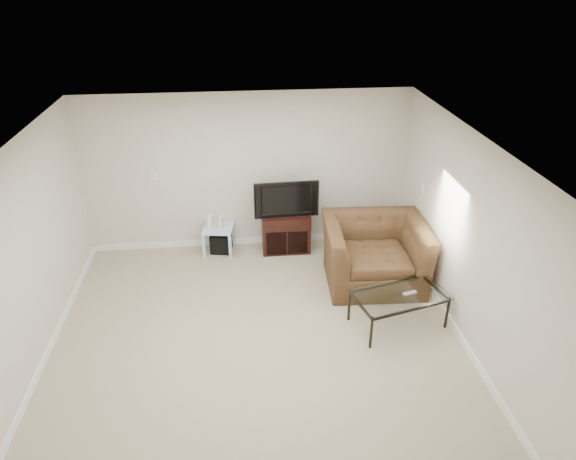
{
  "coord_description": "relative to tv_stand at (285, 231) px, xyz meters",
  "views": [
    {
      "loc": [
        -0.15,
        -4.95,
        4.19
      ],
      "look_at": [
        0.5,
        1.2,
        0.9
      ],
      "focal_mm": 32.0,
      "sensor_mm": 36.0,
      "label": 1
    }
  ],
  "objects": [
    {
      "name": "dvd_player",
      "position": [
        -0.0,
        -0.04,
        0.21
      ],
      "size": [
        0.46,
        0.32,
        0.06
      ],
      "primitive_type": "cube",
      "rotation": [
        0.0,
        0.0,
        -0.0
      ],
      "color": "black",
      "rests_on": "tv_stand"
    },
    {
      "name": "floor",
      "position": [
        -0.57,
        -2.28,
        -0.32
      ],
      "size": [
        5.0,
        5.0,
        0.0
      ],
      "primitive_type": "plane",
      "color": "tan",
      "rests_on": "ground"
    },
    {
      "name": "subwoofer",
      "position": [
        -1.04,
        0.01,
        -0.16
      ],
      "size": [
        0.36,
        0.36,
        0.31
      ],
      "primitive_type": "cube",
      "rotation": [
        0.0,
        0.0,
        -0.18
      ],
      "color": "black",
      "rests_on": "floor"
    },
    {
      "name": "tv_stand",
      "position": [
        0.0,
        0.0,
        0.0
      ],
      "size": [
        0.76,
        0.53,
        0.63
      ],
      "primitive_type": null,
      "rotation": [
        0.0,
        0.0,
        -0.0
      ],
      "color": "black",
      "rests_on": "floor"
    },
    {
      "name": "wall_left",
      "position": [
        -3.07,
        -2.28,
        0.93
      ],
      "size": [
        0.02,
        5.0,
        2.5
      ],
      "primitive_type": "cube",
      "color": "silver",
      "rests_on": "ground"
    },
    {
      "name": "game_console",
      "position": [
        -1.18,
        -0.0,
        0.23
      ],
      "size": [
        0.08,
        0.15,
        0.2
      ],
      "primitive_type": "cube",
      "rotation": [
        0.0,
        0.0,
        -0.21
      ],
      "color": "white",
      "rests_on": "side_table"
    },
    {
      "name": "plate_right_outlet",
      "position": [
        1.92,
        -0.98,
        -0.02
      ],
      "size": [
        0.02,
        0.08,
        0.12
      ],
      "primitive_type": "cube",
      "color": "white",
      "rests_on": "wall_right"
    },
    {
      "name": "game_case",
      "position": [
        -1.02,
        -0.03,
        0.21
      ],
      "size": [
        0.08,
        0.14,
        0.17
      ],
      "primitive_type": "cube",
      "rotation": [
        0.0,
        0.0,
        -0.27
      ],
      "color": "silver",
      "rests_on": "side_table"
    },
    {
      "name": "side_table",
      "position": [
        -1.07,
        0.0,
        -0.1
      ],
      "size": [
        0.52,
        0.52,
        0.44
      ],
      "primitive_type": null,
      "rotation": [
        0.0,
        0.0,
        -0.13
      ],
      "color": "silver",
      "rests_on": "floor"
    },
    {
      "name": "wall_back",
      "position": [
        -0.57,
        0.22,
        0.93
      ],
      "size": [
        5.0,
        0.02,
        2.5
      ],
      "primitive_type": "cube",
      "color": "silver",
      "rests_on": "ground"
    },
    {
      "name": "wall_right",
      "position": [
        1.93,
        -2.28,
        0.93
      ],
      "size": [
        0.02,
        5.0,
        2.5
      ],
      "primitive_type": "cube",
      "color": "silver",
      "rests_on": "ground"
    },
    {
      "name": "coffee_table",
      "position": [
        1.23,
        -2.11,
        -0.09
      ],
      "size": [
        1.3,
        0.94,
        0.46
      ],
      "primitive_type": null,
      "rotation": [
        0.0,
        0.0,
        0.26
      ],
      "color": "black",
      "rests_on": "floor"
    },
    {
      "name": "plate_right_switch",
      "position": [
        1.92,
        -0.68,
        0.93
      ],
      "size": [
        0.02,
        0.09,
        0.13
      ],
      "primitive_type": "cube",
      "color": "white",
      "rests_on": "wall_right"
    },
    {
      "name": "recliner",
      "position": [
        1.17,
        -1.08,
        0.3
      ],
      "size": [
        1.46,
        0.99,
        1.24
      ],
      "primitive_type": "imported",
      "rotation": [
        0.0,
        0.0,
        -0.05
      ],
      "color": "brown",
      "rests_on": "floor"
    },
    {
      "name": "television",
      "position": [
        -0.0,
        -0.03,
        0.6
      ],
      "size": [
        0.94,
        0.22,
        0.58
      ],
      "primitive_type": "imported",
      "rotation": [
        0.0,
        0.0,
        0.04
      ],
      "color": "black",
      "rests_on": "tv_stand"
    },
    {
      "name": "plate_back",
      "position": [
        -1.97,
        0.21,
        0.93
      ],
      "size": [
        0.12,
        0.02,
        0.12
      ],
      "primitive_type": "cube",
      "color": "white",
      "rests_on": "wall_back"
    },
    {
      "name": "ceiling",
      "position": [
        -0.57,
        -2.28,
        2.18
      ],
      "size": [
        5.0,
        5.0,
        0.0
      ],
      "primitive_type": "plane",
      "color": "white",
      "rests_on": "ground"
    },
    {
      "name": "remote",
      "position": [
        1.36,
        -2.11,
        0.15
      ],
      "size": [
        0.19,
        0.1,
        0.02
      ],
      "primitive_type": "cube",
      "rotation": [
        0.0,
        0.0,
        0.28
      ],
      "color": "#B2B2B7",
      "rests_on": "coffee_table"
    }
  ]
}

